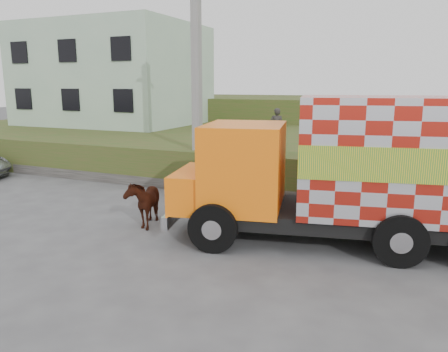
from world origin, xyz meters
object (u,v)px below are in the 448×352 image
at_px(cargo_truck, 356,170).
at_px(cow, 144,201).
at_px(utility_pole, 197,80).
at_px(pedestrian, 277,127).

bearing_deg(cargo_truck, cow, 176.37).
distance_m(utility_pole, cargo_truck, 7.58).
bearing_deg(cow, cargo_truck, -11.33).
relative_size(cargo_truck, cow, 5.29).
height_order(cargo_truck, pedestrian, cargo_truck).
distance_m(cargo_truck, pedestrian, 7.14).
xyz_separation_m(utility_pole, pedestrian, (2.40, 2.29, -1.82)).
bearing_deg(utility_pole, pedestrian, 43.68).
height_order(utility_pole, cow, utility_pole).
bearing_deg(pedestrian, cow, 66.60).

